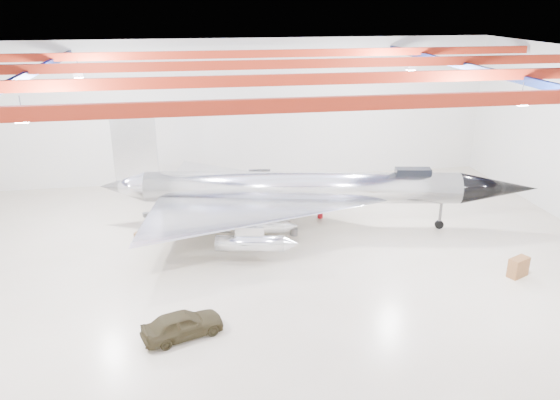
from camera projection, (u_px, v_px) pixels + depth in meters
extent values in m
plane|color=beige|center=(269.00, 261.00, 30.51)|extent=(40.00, 40.00, 0.00)
plane|color=silver|center=(240.00, 111.00, 42.45)|extent=(40.00, 0.00, 40.00)
plane|color=#0A0F38|center=(267.00, 59.00, 26.67)|extent=(40.00, 40.00, 0.00)
cube|color=maroon|center=(307.00, 105.00, 18.57)|extent=(39.50, 0.25, 0.50)
cube|color=maroon|center=(278.00, 80.00, 24.11)|extent=(39.50, 0.25, 0.50)
cube|color=maroon|center=(259.00, 65.00, 29.65)|extent=(39.50, 0.25, 0.50)
cube|color=maroon|center=(247.00, 54.00, 35.20)|extent=(39.50, 0.25, 0.50)
cube|color=#0B1844|center=(10.00, 84.00, 25.08)|extent=(0.25, 29.50, 0.40)
cube|color=#0B1844|center=(491.00, 72.00, 28.89)|extent=(0.25, 29.50, 0.40)
cube|color=silver|center=(23.00, 117.00, 20.00)|extent=(0.55, 0.55, 0.25)
cube|color=silver|center=(521.00, 101.00, 23.17)|extent=(0.55, 0.55, 0.25)
cube|color=silver|center=(79.00, 75.00, 31.08)|extent=(0.55, 0.55, 0.25)
cube|color=silver|center=(411.00, 67.00, 34.25)|extent=(0.55, 0.55, 0.25)
cylinder|color=silver|center=(302.00, 187.00, 33.94)|extent=(19.51, 5.50, 1.95)
cone|color=black|center=(498.00, 188.00, 33.77)|extent=(5.15, 2.81, 1.95)
cone|color=silver|center=(123.00, 187.00, 34.10)|extent=(3.23, 2.45, 1.95)
cube|color=silver|center=(135.00, 147.00, 33.21)|extent=(2.70, 0.62, 4.38)
cube|color=black|center=(413.00, 172.00, 33.49)|extent=(2.25, 1.16, 0.49)
cylinder|color=silver|center=(250.00, 243.00, 29.44)|extent=(3.80, 1.54, 0.88)
cylinder|color=silver|center=(253.00, 226.00, 31.72)|extent=(3.80, 1.54, 0.88)
cylinder|color=silver|center=(258.00, 192.00, 37.20)|extent=(3.80, 1.54, 0.88)
cylinder|color=silver|center=(260.00, 181.00, 39.48)|extent=(3.80, 1.54, 0.88)
cylinder|color=#59595B|center=(440.00, 216.00, 34.47)|extent=(0.18, 0.18, 1.75)
cylinder|color=black|center=(439.00, 225.00, 34.68)|extent=(0.58, 0.31, 0.55)
cylinder|color=#59595B|center=(237.00, 230.00, 32.36)|extent=(0.18, 0.18, 1.75)
cylinder|color=black|center=(237.00, 239.00, 32.57)|extent=(0.58, 0.31, 0.55)
cylinder|color=#59595B|center=(243.00, 201.00, 36.93)|extent=(0.18, 0.18, 1.75)
cylinder|color=black|center=(243.00, 209.00, 37.14)|extent=(0.58, 0.31, 0.55)
imported|color=#362F1B|center=(182.00, 324.00, 23.52)|extent=(3.79, 2.48, 1.20)
cube|color=brown|center=(518.00, 267.00, 28.66)|extent=(1.28, 0.99, 1.05)
cube|color=olive|center=(139.00, 235.00, 33.42)|extent=(0.57, 0.53, 0.32)
cylinder|color=#59595B|center=(294.00, 232.00, 33.74)|extent=(0.59, 0.59, 0.44)
cube|color=olive|center=(267.00, 204.00, 38.30)|extent=(0.73, 0.63, 0.45)
cube|color=#59595B|center=(146.00, 215.00, 36.61)|extent=(0.48, 0.43, 0.28)
cylinder|color=#AA1118|center=(320.00, 215.00, 36.40)|extent=(0.50, 0.50, 0.34)
cube|color=olive|center=(228.00, 215.00, 36.39)|extent=(0.62, 0.56, 0.36)
cylinder|color=#59595B|center=(285.00, 203.00, 38.63)|extent=(0.55, 0.55, 0.38)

